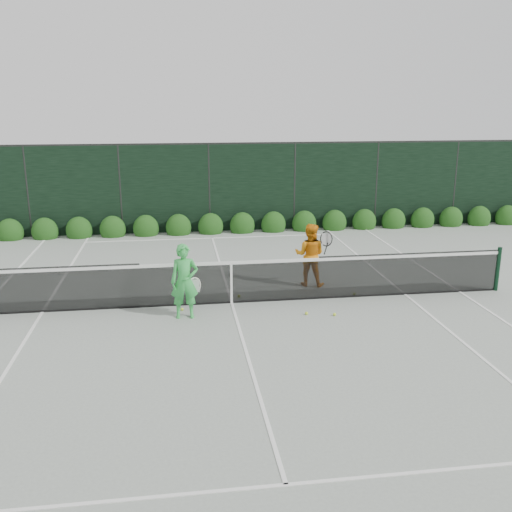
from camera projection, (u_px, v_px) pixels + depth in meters
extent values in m
plane|color=gray|center=(232.00, 303.00, 12.88)|extent=(80.00, 80.00, 0.00)
cylinder|color=#10301D|center=(498.00, 269.00, 13.61)|extent=(0.10, 0.10, 1.07)
cube|color=black|center=(36.00, 290.00, 12.17)|extent=(4.40, 0.01, 1.02)
cube|color=black|center=(231.00, 283.00, 12.75)|extent=(4.00, 0.01, 0.96)
cube|color=black|center=(410.00, 274.00, 13.32)|extent=(4.40, 0.01, 1.02)
cube|color=white|center=(231.00, 263.00, 12.63)|extent=(12.80, 0.03, 0.07)
cube|color=black|center=(232.00, 302.00, 12.87)|extent=(12.80, 0.02, 0.04)
cube|color=white|center=(231.00, 284.00, 12.76)|extent=(0.05, 0.03, 0.91)
imported|color=green|center=(185.00, 281.00, 11.84)|extent=(0.58, 0.38, 1.58)
torus|color=white|center=(194.00, 286.00, 11.99)|extent=(0.29, 0.13, 0.30)
cylinder|color=black|center=(195.00, 297.00, 12.06)|extent=(0.10, 0.03, 0.30)
imported|color=orange|center=(310.00, 255.00, 13.95)|extent=(0.92, 0.83, 1.55)
torus|color=black|center=(326.00, 239.00, 13.69)|extent=(0.28, 0.15, 0.30)
cylinder|color=black|center=(326.00, 249.00, 13.76)|extent=(0.10, 0.03, 0.30)
cube|color=white|center=(460.00, 292.00, 13.63)|extent=(0.06, 23.77, 0.01)
cube|color=white|center=(42.00, 312.00, 12.31)|extent=(0.06, 23.77, 0.01)
cube|color=white|center=(405.00, 294.00, 13.44)|extent=(0.06, 23.77, 0.01)
cube|color=white|center=(203.00, 209.00, 24.23)|extent=(11.03, 0.06, 0.01)
cube|color=white|center=(212.00, 238.00, 18.99)|extent=(8.23, 0.06, 0.01)
cube|color=white|center=(286.00, 485.00, 6.76)|extent=(8.23, 0.06, 0.01)
cube|color=white|center=(232.00, 303.00, 12.87)|extent=(0.06, 12.80, 0.01)
cube|color=black|center=(209.00, 189.00, 19.65)|extent=(32.00, 0.06, 3.00)
cube|color=#262826|center=(208.00, 144.00, 19.25)|extent=(32.00, 0.06, 0.06)
cylinder|color=#262826|center=(28.00, 192.00, 18.83)|extent=(0.08, 0.08, 3.00)
cylinder|color=#262826|center=(120.00, 190.00, 19.24)|extent=(0.08, 0.08, 3.00)
cylinder|color=#262826|center=(209.00, 189.00, 19.65)|extent=(0.08, 0.08, 3.00)
cylinder|color=#262826|center=(294.00, 187.00, 20.06)|extent=(0.08, 0.08, 3.00)
cylinder|color=#262826|center=(376.00, 185.00, 20.47)|extent=(0.08, 0.08, 3.00)
cylinder|color=#262826|center=(455.00, 183.00, 20.88)|extent=(0.08, 0.08, 3.00)
ellipsoid|color=#183C10|center=(10.00, 233.00, 18.74)|extent=(0.86, 0.65, 0.94)
ellipsoid|color=#183C10|center=(45.00, 232.00, 18.89)|extent=(0.86, 0.65, 0.94)
ellipsoid|color=#183C10|center=(79.00, 231.00, 19.04)|extent=(0.86, 0.65, 0.94)
ellipsoid|color=#183C10|center=(113.00, 230.00, 19.19)|extent=(0.86, 0.65, 0.94)
ellipsoid|color=#183C10|center=(146.00, 229.00, 19.34)|extent=(0.86, 0.65, 0.94)
ellipsoid|color=#183C10|center=(179.00, 228.00, 19.49)|extent=(0.86, 0.65, 0.94)
ellipsoid|color=#183C10|center=(211.00, 227.00, 19.65)|extent=(0.86, 0.65, 0.94)
ellipsoid|color=#183C10|center=(242.00, 226.00, 19.80)|extent=(0.86, 0.65, 0.94)
ellipsoid|color=#183C10|center=(273.00, 225.00, 19.95)|extent=(0.86, 0.65, 0.94)
ellipsoid|color=#183C10|center=(304.00, 224.00, 20.10)|extent=(0.86, 0.65, 0.94)
ellipsoid|color=#183C10|center=(334.00, 223.00, 20.25)|extent=(0.86, 0.65, 0.94)
ellipsoid|color=#183C10|center=(364.00, 222.00, 20.40)|extent=(0.86, 0.65, 0.94)
ellipsoid|color=#183C10|center=(394.00, 221.00, 20.55)|extent=(0.86, 0.65, 0.94)
ellipsoid|color=#183C10|center=(422.00, 220.00, 20.70)|extent=(0.86, 0.65, 0.94)
ellipsoid|color=#183C10|center=(451.00, 219.00, 20.85)|extent=(0.86, 0.65, 0.94)
ellipsoid|color=#183C10|center=(479.00, 219.00, 21.00)|extent=(0.86, 0.65, 0.94)
ellipsoid|color=#183C10|center=(507.00, 218.00, 21.15)|extent=(0.86, 0.65, 0.94)
sphere|color=#C7E232|center=(239.00, 296.00, 13.24)|extent=(0.07, 0.07, 0.07)
sphere|color=#C7E232|center=(335.00, 314.00, 12.10)|extent=(0.07, 0.07, 0.07)
sphere|color=#C7E232|center=(354.00, 294.00, 13.39)|extent=(0.07, 0.07, 0.07)
sphere|color=#C7E232|center=(182.00, 309.00, 12.40)|extent=(0.07, 0.07, 0.07)
sphere|color=#C7E232|center=(306.00, 313.00, 12.16)|extent=(0.07, 0.07, 0.07)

